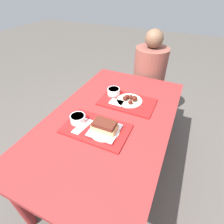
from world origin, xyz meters
TOP-DOWN VIEW (x-y plane):
  - ground_plane at (0.00, 0.00)m, footprint 12.00×12.00m
  - picnic_table at (0.00, 0.00)m, footprint 0.89×1.51m
  - picnic_bench_far at (0.00, 0.97)m, footprint 0.85×0.28m
  - tray_near at (-0.04, -0.16)m, footprint 0.46×0.28m
  - tray_far at (0.05, 0.24)m, footprint 0.46×0.28m
  - bowl_coleslaw_near at (-0.18, -0.15)m, footprint 0.11×0.11m
  - brisket_sandwich_plate at (0.04, -0.16)m, footprint 0.20×0.20m
  - plastic_fork_near at (-0.13, -0.18)m, footprint 0.04×0.17m
  - plastic_knife_near at (-0.11, -0.18)m, footprint 0.04×0.17m
  - plastic_spoon_near at (-0.15, -0.18)m, footprint 0.03×0.17m
  - condiment_packet at (-0.01, -0.09)m, footprint 0.04×0.03m
  - bowl_coleslaw_far at (-0.10, 0.30)m, footprint 0.11×0.11m
  - wings_plate_far at (0.07, 0.25)m, footprint 0.21×0.21m
  - napkin_far at (-0.03, 0.18)m, footprint 0.11×0.08m
  - person_seated_across at (0.05, 0.97)m, footprint 0.37×0.37m

SIDE VIEW (x-z plane):
  - ground_plane at x=0.00m, z-range 0.00..0.00m
  - picnic_bench_far at x=0.00m, z-range 0.15..0.58m
  - picnic_table at x=0.00m, z-range 0.27..1.00m
  - person_seated_across at x=0.05m, z-range 0.36..1.10m
  - tray_near at x=-0.04m, z-range 0.73..0.74m
  - tray_far at x=0.05m, z-range 0.73..0.74m
  - plastic_fork_near at x=-0.13m, z-range 0.74..0.75m
  - plastic_knife_near at x=-0.11m, z-range 0.74..0.75m
  - plastic_spoon_near at x=-0.15m, z-range 0.74..0.75m
  - condiment_packet at x=-0.01m, z-range 0.74..0.75m
  - napkin_far at x=-0.03m, z-range 0.74..0.75m
  - wings_plate_far at x=0.07m, z-range 0.73..0.79m
  - bowl_coleslaw_near at x=-0.18m, z-range 0.74..0.80m
  - bowl_coleslaw_far at x=-0.10m, z-range 0.74..0.80m
  - brisket_sandwich_plate at x=0.04m, z-range 0.73..0.82m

